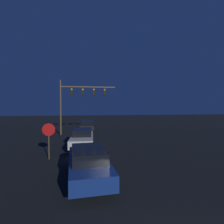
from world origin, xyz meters
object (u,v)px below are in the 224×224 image
at_px(car_far, 87,125).
at_px(car_mid, 82,138).
at_px(stop_sign, 49,134).
at_px(traffic_signal_mast, 79,96).
at_px(car_near, 88,162).

bearing_deg(car_far, car_mid, -91.74).
relative_size(car_far, stop_sign, 2.16).
bearing_deg(car_far, traffic_signal_mast, -109.01).
bearing_deg(stop_sign, car_near, -54.05).
bearing_deg(traffic_signal_mast, car_far, 69.87).
bearing_deg(stop_sign, car_mid, 56.25).
bearing_deg(car_near, car_mid, 88.88).
distance_m(car_far, stop_sign, 12.38).
height_order(car_near, stop_sign, stop_sign).
xyz_separation_m(car_mid, car_far, (0.45, 9.06, 0.00)).
relative_size(car_far, traffic_signal_mast, 0.76).
height_order(car_far, stop_sign, stop_sign).
relative_size(car_near, car_far, 1.01).
height_order(car_mid, stop_sign, stop_sign).
xyz_separation_m(car_near, car_mid, (-0.36, 6.33, 0.00)).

